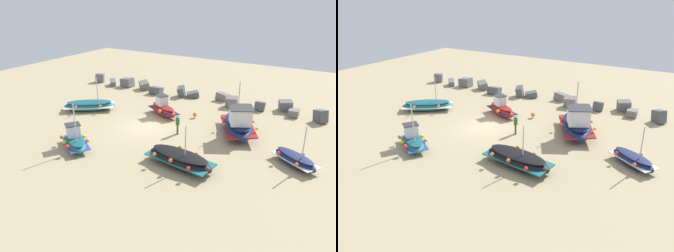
# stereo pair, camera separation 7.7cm
# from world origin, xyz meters

# --- Properties ---
(ground_plane) EXTENTS (59.50, 59.50, 0.00)m
(ground_plane) POSITION_xyz_m (0.00, 0.00, 0.00)
(ground_plane) COLOR tan
(fishing_boat_0) EXTENTS (4.55, 5.83, 4.28)m
(fishing_boat_0) POSITION_xyz_m (7.19, 2.63, 0.86)
(fishing_boat_0) COLOR navy
(fishing_boat_0) RESTS_ON ground_plane
(fishing_boat_1) EXTENTS (3.79, 2.77, 1.90)m
(fishing_boat_1) POSITION_xyz_m (-0.28, 3.25, 0.62)
(fishing_boat_1) COLOR maroon
(fishing_boat_1) RESTS_ON ground_plane
(fishing_boat_2) EXTENTS (4.90, 4.26, 3.32)m
(fishing_boat_2) POSITION_xyz_m (-7.11, 0.74, 0.49)
(fishing_boat_2) COLOR #1E6670
(fishing_boat_2) RESTS_ON ground_plane
(fishing_boat_3) EXTENTS (5.14, 2.49, 3.06)m
(fishing_boat_3) POSITION_xyz_m (5.76, -4.49, 0.54)
(fishing_boat_3) COLOR black
(fishing_boat_3) RESTS_ON ground_plane
(fishing_boat_4) EXTENTS (3.54, 2.88, 3.03)m
(fishing_boat_4) POSITION_xyz_m (12.26, -0.45, 0.45)
(fishing_boat_4) COLOR navy
(fishing_boat_4) RESTS_ON ground_plane
(fishing_boat_5) EXTENTS (3.69, 3.02, 3.62)m
(fishing_boat_5) POSITION_xyz_m (-2.26, -5.93, 0.55)
(fishing_boat_5) COLOR #1E6670
(fishing_boat_5) RESTS_ON ground_plane
(person_walking) EXTENTS (0.32, 0.32, 1.59)m
(person_walking) POSITION_xyz_m (3.00, 0.13, 0.91)
(person_walking) COLOR brown
(person_walking) RESTS_ON ground_plane
(breakwater_rocks) EXTENTS (27.19, 3.06, 1.36)m
(breakwater_rocks) POSITION_xyz_m (-0.26, 9.36, 0.44)
(breakwater_rocks) COLOR slate
(breakwater_rocks) RESTS_ON ground_plane
(mooring_buoy_0) EXTENTS (0.40, 0.40, 0.51)m
(mooring_buoy_0) POSITION_xyz_m (2.56, 4.12, 0.31)
(mooring_buoy_0) COLOR #3F3F42
(mooring_buoy_0) RESTS_ON ground_plane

